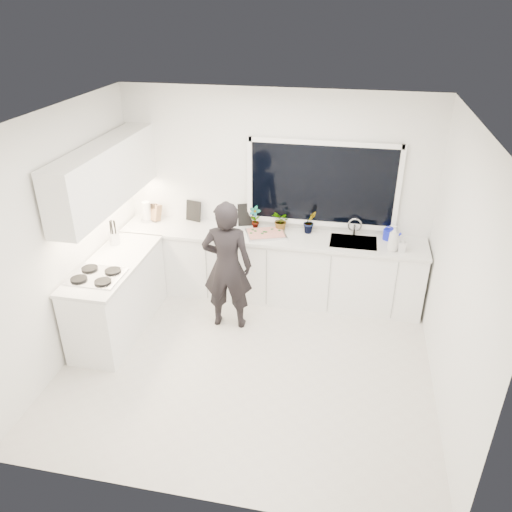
# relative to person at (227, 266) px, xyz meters

# --- Properties ---
(floor) EXTENTS (4.00, 3.50, 0.02)m
(floor) POSITION_rel_person_xyz_m (0.39, -0.70, -0.83)
(floor) COLOR beige
(floor) RESTS_ON ground
(wall_back) EXTENTS (4.00, 0.02, 2.70)m
(wall_back) POSITION_rel_person_xyz_m (0.39, 1.06, 0.53)
(wall_back) COLOR white
(wall_back) RESTS_ON ground
(wall_left) EXTENTS (0.02, 3.50, 2.70)m
(wall_left) POSITION_rel_person_xyz_m (-1.62, -0.70, 0.53)
(wall_left) COLOR white
(wall_left) RESTS_ON ground
(wall_right) EXTENTS (0.02, 3.50, 2.70)m
(wall_right) POSITION_rel_person_xyz_m (2.40, -0.70, 0.53)
(wall_right) COLOR white
(wall_right) RESTS_ON ground
(ceiling) EXTENTS (4.00, 3.50, 0.02)m
(ceiling) POSITION_rel_person_xyz_m (0.39, -0.70, 1.89)
(ceiling) COLOR white
(ceiling) RESTS_ON wall_back
(window) EXTENTS (1.80, 0.02, 1.00)m
(window) POSITION_rel_person_xyz_m (0.99, 1.03, 0.73)
(window) COLOR black
(window) RESTS_ON wall_back
(base_cabinets_back) EXTENTS (3.92, 0.58, 0.88)m
(base_cabinets_back) POSITION_rel_person_xyz_m (0.39, 0.75, -0.38)
(base_cabinets_back) COLOR white
(base_cabinets_back) RESTS_ON floor
(base_cabinets_left) EXTENTS (0.58, 1.60, 0.88)m
(base_cabinets_left) POSITION_rel_person_xyz_m (-1.28, -0.35, -0.38)
(base_cabinets_left) COLOR white
(base_cabinets_left) RESTS_ON floor
(countertop_back) EXTENTS (3.94, 0.62, 0.04)m
(countertop_back) POSITION_rel_person_xyz_m (0.39, 0.74, 0.08)
(countertop_back) COLOR silver
(countertop_back) RESTS_ON base_cabinets_back
(countertop_left) EXTENTS (0.62, 1.60, 0.04)m
(countertop_left) POSITION_rel_person_xyz_m (-1.28, -0.35, 0.08)
(countertop_left) COLOR silver
(countertop_left) RESTS_ON base_cabinets_left
(upper_cabinets) EXTENTS (0.34, 2.10, 0.70)m
(upper_cabinets) POSITION_rel_person_xyz_m (-1.40, 0.00, 1.03)
(upper_cabinets) COLOR white
(upper_cabinets) RESTS_ON wall_left
(sink) EXTENTS (0.58, 0.42, 0.14)m
(sink) POSITION_rel_person_xyz_m (1.44, 0.75, 0.05)
(sink) COLOR silver
(sink) RESTS_ON countertop_back
(faucet) EXTENTS (0.03, 0.03, 0.22)m
(faucet) POSITION_rel_person_xyz_m (1.44, 0.95, 0.21)
(faucet) COLOR silver
(faucet) RESTS_ON countertop_back
(stovetop) EXTENTS (0.56, 0.48, 0.03)m
(stovetop) POSITION_rel_person_xyz_m (-1.30, -0.70, 0.12)
(stovetop) COLOR black
(stovetop) RESTS_ON countertop_left
(person) EXTENTS (0.62, 0.44, 1.64)m
(person) POSITION_rel_person_xyz_m (0.00, 0.00, 0.00)
(person) COLOR black
(person) RESTS_ON floor
(pizza_tray) EXTENTS (0.59, 0.52, 0.03)m
(pizza_tray) POSITION_rel_person_xyz_m (0.33, 0.72, 0.12)
(pizza_tray) COLOR #B4B4B9
(pizza_tray) RESTS_ON countertop_back
(pizza) EXTENTS (0.54, 0.46, 0.01)m
(pizza) POSITION_rel_person_xyz_m (0.33, 0.72, 0.13)
(pizza) COLOR #AE1721
(pizza) RESTS_ON pizza_tray
(watering_can) EXTENTS (0.16, 0.16, 0.13)m
(watering_can) POSITION_rel_person_xyz_m (1.87, 0.91, 0.17)
(watering_can) COLOR #151EC9
(watering_can) RESTS_ON countertop_back
(paper_towel_roll) EXTENTS (0.14, 0.14, 0.26)m
(paper_towel_roll) POSITION_rel_person_xyz_m (-1.34, 0.85, 0.23)
(paper_towel_roll) COLOR silver
(paper_towel_roll) RESTS_ON countertop_back
(knife_block) EXTENTS (0.16, 0.14, 0.22)m
(knife_block) POSITION_rel_person_xyz_m (-1.23, 0.89, 0.21)
(knife_block) COLOR #9E7C49
(knife_block) RESTS_ON countertop_back
(utensil_crock) EXTENTS (0.15, 0.15, 0.16)m
(utensil_crock) POSITION_rel_person_xyz_m (-1.46, 0.10, 0.18)
(utensil_crock) COLOR silver
(utensil_crock) RESTS_ON countertop_left
(picture_frame_large) EXTENTS (0.22, 0.07, 0.28)m
(picture_frame_large) POSITION_rel_person_xyz_m (-0.72, 0.99, 0.24)
(picture_frame_large) COLOR black
(picture_frame_large) RESTS_ON countertop_back
(picture_frame_small) EXTENTS (0.24, 0.11, 0.30)m
(picture_frame_small) POSITION_rel_person_xyz_m (0.03, 0.99, 0.25)
(picture_frame_small) COLOR black
(picture_frame_small) RESTS_ON countertop_back
(herb_plants) EXTENTS (0.92, 0.31, 0.30)m
(herb_plants) POSITION_rel_person_xyz_m (0.53, 0.91, 0.24)
(herb_plants) COLOR #26662D
(herb_plants) RESTS_ON countertop_back
(soap_bottles) EXTENTS (0.22, 0.13, 0.32)m
(soap_bottles) POSITION_rel_person_xyz_m (1.93, 0.60, 0.25)
(soap_bottles) COLOR #D8BF66
(soap_bottles) RESTS_ON countertop_back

